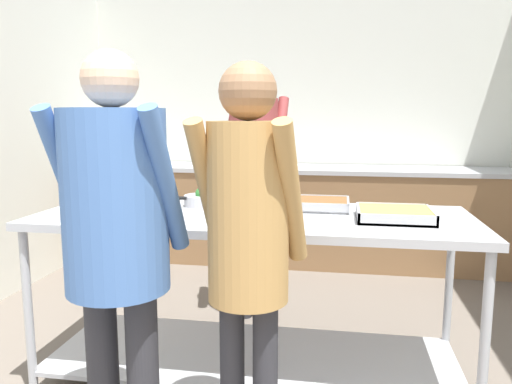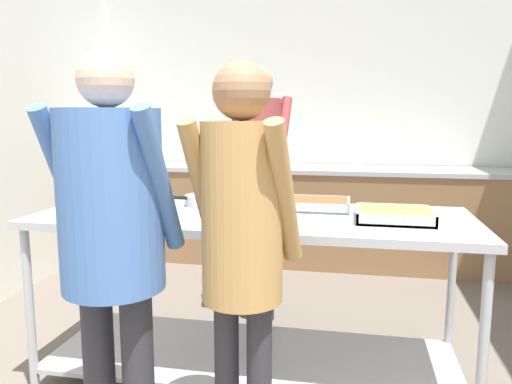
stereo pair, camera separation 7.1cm
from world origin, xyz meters
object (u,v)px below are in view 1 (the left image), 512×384
object	(u,v)px
plate_stack	(249,204)
guest_serving_right	(248,227)
guest_serving_left	(116,223)
cook_behind_counter	(254,164)
broccoli_bowl	(204,199)
serving_tray_roast	(315,204)
water_bottle	(142,154)
serving_tray_vegetables	(394,215)
sauce_pan	(138,200)

from	to	relation	value
plate_stack	guest_serving_right	size ratio (longest dim) A/B	0.17
plate_stack	guest_serving_right	world-z (taller)	guest_serving_right
guest_serving_left	cook_behind_counter	world-z (taller)	cook_behind_counter
broccoli_bowl	plate_stack	xyz separation A→B (m)	(0.28, -0.09, -0.00)
serving_tray_roast	water_bottle	distance (m)	2.70
guest_serving_left	guest_serving_right	distance (m)	0.50
broccoli_bowl	water_bottle	bearing A→B (deg)	120.95
guest_serving_right	cook_behind_counter	bearing A→B (deg)	99.17
water_bottle	serving_tray_vegetables	bearing A→B (deg)	-44.86
guest_serving_left	serving_tray_roast	bearing A→B (deg)	54.20
serving_tray_vegetables	water_bottle	bearing A→B (deg)	135.14
sauce_pan	guest_serving_right	bearing A→B (deg)	-46.79
broccoli_bowl	plate_stack	distance (m)	0.29
broccoli_bowl	serving_tray_vegetables	distance (m)	1.04
serving_tray_roast	guest_serving_right	world-z (taller)	guest_serving_right
broccoli_bowl	serving_tray_vegetables	xyz separation A→B (m)	(1.02, -0.21, -0.01)
water_bottle	cook_behind_counter	bearing A→B (deg)	-45.26
serving_tray_vegetables	guest_serving_right	xyz separation A→B (m)	(-0.59, -0.70, 0.07)
guest_serving_right	cook_behind_counter	xyz separation A→B (m)	(-0.25, 1.52, 0.08)
sauce_pan	serving_tray_roast	xyz separation A→B (m)	(0.98, 0.09, -0.01)
broccoli_bowl	guest_serving_right	distance (m)	1.01
serving_tray_roast	serving_tray_vegetables	xyz separation A→B (m)	(0.40, -0.22, 0.00)
serving_tray_roast	guest_serving_left	xyz separation A→B (m)	(-0.70, -0.97, 0.08)
guest_serving_right	broccoli_bowl	bearing A→B (deg)	115.11
serving_tray_vegetables	guest_serving_left	world-z (taller)	guest_serving_left
sauce_pan	water_bottle	size ratio (longest dim) A/B	1.91
water_bottle	plate_stack	bearing A→B (deg)	-54.73
sauce_pan	guest_serving_left	world-z (taller)	guest_serving_left
serving_tray_vegetables	cook_behind_counter	distance (m)	1.18
guest_serving_right	serving_tray_roast	bearing A→B (deg)	77.94
broccoli_bowl	plate_stack	world-z (taller)	broccoli_bowl
sauce_pan	serving_tray_vegetables	bearing A→B (deg)	-5.47
sauce_pan	broccoli_bowl	xyz separation A→B (m)	(0.36, 0.08, 0.00)
serving_tray_roast	guest_serving_left	distance (m)	1.19
serving_tray_vegetables	guest_serving_right	size ratio (longest dim) A/B	0.23
guest_serving_left	water_bottle	size ratio (longest dim) A/B	7.36
serving_tray_roast	broccoli_bowl	bearing A→B (deg)	-178.77
sauce_pan	guest_serving_right	world-z (taller)	guest_serving_right
serving_tray_roast	water_bottle	xyz separation A→B (m)	(-1.83, 1.99, 0.10)
water_bottle	guest_serving_right	bearing A→B (deg)	-60.81
sauce_pan	guest_serving_right	distance (m)	1.15
serving_tray_vegetables	cook_behind_counter	bearing A→B (deg)	135.81
sauce_pan	broccoli_bowl	bearing A→B (deg)	12.10
guest_serving_left	cook_behind_counter	bearing A→B (deg)	80.75
serving_tray_roast	cook_behind_counter	size ratio (longest dim) A/B	0.21
sauce_pan	serving_tray_vegetables	world-z (taller)	sauce_pan
plate_stack	guest_serving_left	xyz separation A→B (m)	(-0.35, -0.87, 0.07)
plate_stack	guest_serving_left	world-z (taller)	guest_serving_left
sauce_pan	cook_behind_counter	xyz separation A→B (m)	(0.54, 0.68, 0.14)
broccoli_bowl	plate_stack	bearing A→B (deg)	-17.17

